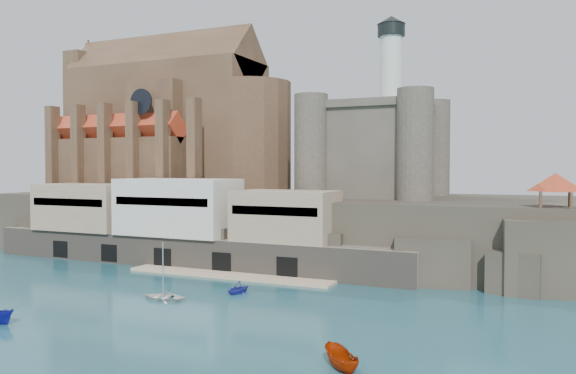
# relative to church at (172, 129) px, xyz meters

# --- Properties ---
(ground) EXTENTS (300.00, 300.00, 0.00)m
(ground) POSITION_rel_church_xyz_m (24.13, -41.85, -22.13)
(ground) COLOR #1A4955
(ground) RESTS_ON ground
(promontory) EXTENTS (100.00, 36.00, 10.00)m
(promontory) POSITION_rel_church_xyz_m (23.94, -2.48, -17.20)
(promontory) COLOR #2A261F
(promontory) RESTS_ON ground
(quay) EXTENTS (70.00, 12.00, 13.05)m
(quay) POSITION_rel_church_xyz_m (13.94, -18.78, -16.06)
(quay) COLOR #6D6357
(quay) RESTS_ON ground
(church) EXTENTS (47.00, 25.93, 30.51)m
(church) POSITION_rel_church_xyz_m (0.00, 0.00, 0.00)
(church) COLOR #493322
(church) RESTS_ON promontory
(castle_keep) EXTENTS (21.20, 21.20, 29.30)m
(castle_keep) POSITION_rel_church_xyz_m (40.21, -0.78, -3.81)
(castle_keep) COLOR #464137
(castle_keep) RESTS_ON promontory
(rock_outcrop) EXTENTS (14.50, 10.50, 8.70)m
(rock_outcrop) POSITION_rel_church_xyz_m (66.13, -16.01, -18.11)
(rock_outcrop) COLOR #2A261F
(rock_outcrop) RESTS_ON ground
(pavilion) EXTENTS (6.40, 6.40, 5.40)m
(pavilion) POSITION_rel_church_xyz_m (66.13, -15.85, -9.40)
(pavilion) COLOR #493322
(pavilion) RESTS_ON rock_outcrop
(boat_5) EXTENTS (2.40, 2.41, 4.47)m
(boat_5) POSITION_rel_church_xyz_m (51.16, -50.67, -22.13)
(boat_5) COLOR #9F2602
(boat_5) RESTS_ON ground
(boat_6) EXTENTS (1.12, 3.68, 5.14)m
(boat_6) POSITION_rel_church_xyz_m (26.03, -38.22, -22.13)
(boat_6) COLOR silver
(boat_6) RESTS_ON ground
(boat_7) EXTENTS (3.35, 2.50, 3.47)m
(boat_7) POSITION_rel_church_xyz_m (32.29, -32.28, -22.13)
(boat_7) COLOR #292DA1
(boat_7) RESTS_ON ground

